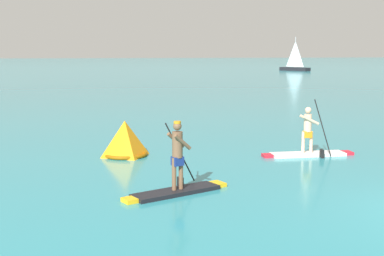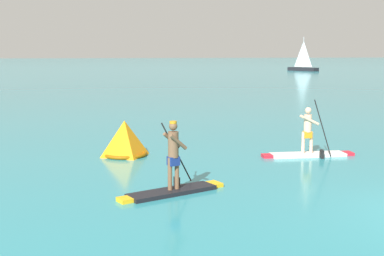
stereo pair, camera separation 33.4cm
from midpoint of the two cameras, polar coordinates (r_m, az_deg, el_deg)
The scene contains 4 objects.
paddleboarder_near_left at distance 12.93m, azimuth -1.35°, elevation -5.30°, with size 2.78×1.56×1.85m.
paddleboarder_mid_center at distance 17.88m, azimuth 13.12°, elevation -1.92°, with size 3.14×0.85×1.98m.
race_marker_buoy at distance 17.58m, azimuth -6.82°, elevation -1.33°, with size 1.54×1.54×1.19m.
sailboat_right_horizon at distance 90.85m, azimuth 12.13°, elevation 6.58°, with size 4.04×5.51×5.69m.
Camera 2 is at (-7.35, -9.41, 3.52)m, focal length 48.84 mm.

